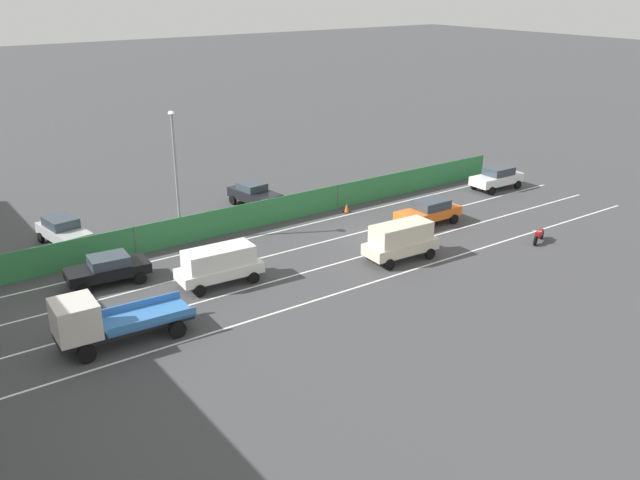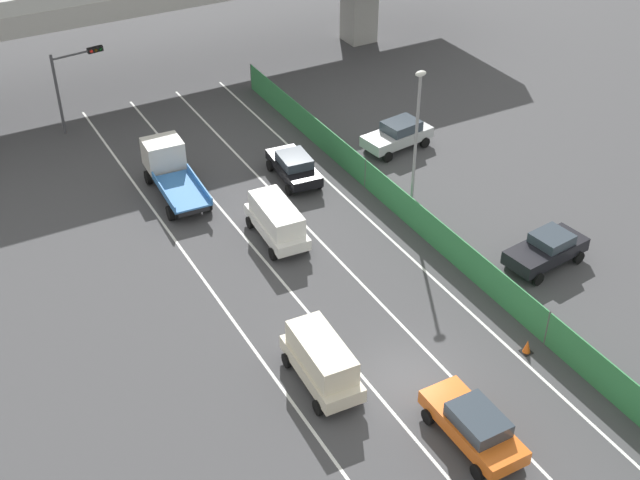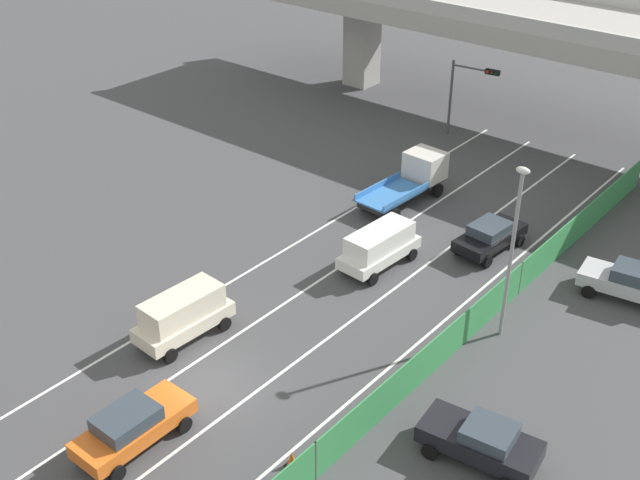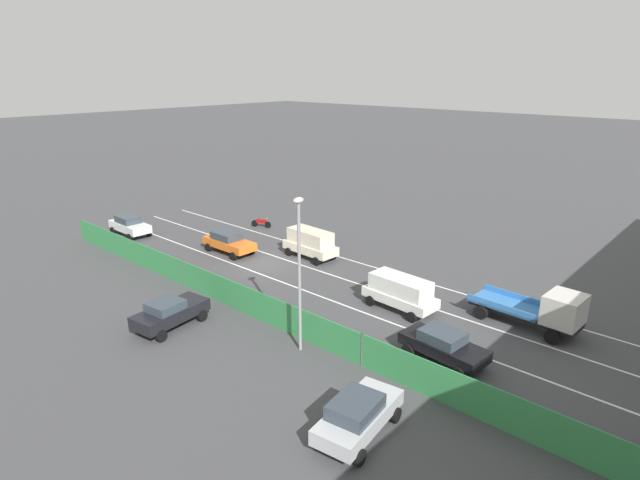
% 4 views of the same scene
% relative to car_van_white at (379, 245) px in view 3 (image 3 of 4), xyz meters
% --- Properties ---
extents(ground_plane, '(300.00, 300.00, 0.00)m').
position_rel_car_van_white_xyz_m(ground_plane, '(0.21, -11.68, -1.17)').
color(ground_plane, '#424244').
extents(lane_line_left_edge, '(0.14, 48.75, 0.01)m').
position_rel_car_van_white_xyz_m(lane_line_left_edge, '(-4.63, -5.30, -1.17)').
color(lane_line_left_edge, silver).
rests_on(lane_line_left_edge, ground).
extents(lane_line_mid_left, '(0.14, 48.75, 0.01)m').
position_rel_car_van_white_xyz_m(lane_line_mid_left, '(-1.40, -5.30, -1.17)').
color(lane_line_mid_left, silver).
rests_on(lane_line_mid_left, ground).
extents(lane_line_mid_right, '(0.14, 48.75, 0.01)m').
position_rel_car_van_white_xyz_m(lane_line_mid_right, '(1.82, -5.30, -1.17)').
color(lane_line_mid_right, silver).
rests_on(lane_line_mid_right, ground).
extents(lane_line_right_edge, '(0.14, 48.75, 0.01)m').
position_rel_car_van_white_xyz_m(lane_line_right_edge, '(5.05, -5.30, -1.17)').
color(lane_line_right_edge, silver).
rests_on(lane_line_right_edge, ground).
extents(elevated_overpass, '(54.09, 9.85, 8.84)m').
position_rel_car_van_white_xyz_m(elevated_overpass, '(0.21, 21.08, 5.86)').
color(elevated_overpass, '#A09E99').
rests_on(elevated_overpass, ground).
extents(green_fence, '(0.10, 44.85, 1.75)m').
position_rel_car_van_white_xyz_m(green_fence, '(6.58, -5.30, -0.30)').
color(green_fence, '#338447').
rests_on(green_fence, ground).
extents(car_van_white, '(2.23, 4.64, 2.05)m').
position_rel_car_van_white_xyz_m(car_van_white, '(0.00, 0.00, 0.00)').
color(car_van_white, silver).
rests_on(car_van_white, ground).
extents(car_sedan_black, '(2.32, 4.45, 1.58)m').
position_rel_car_van_white_xyz_m(car_sedan_black, '(3.48, 4.83, -0.29)').
color(car_sedan_black, black).
rests_on(car_sedan_black, ground).
extents(car_taxi_orange, '(2.03, 4.57, 1.66)m').
position_rel_car_van_white_xyz_m(car_taxi_orange, '(0.40, -15.71, -0.25)').
color(car_taxi_orange, orange).
rests_on(car_taxi_orange, ground).
extents(car_van_cream, '(2.17, 4.49, 2.20)m').
position_rel_car_van_white_xyz_m(car_van_cream, '(-3.04, -10.15, 0.07)').
color(car_van_cream, beige).
rests_on(car_van_cream, ground).
extents(flatbed_truck_blue, '(2.59, 6.11, 2.45)m').
position_rel_car_van_white_xyz_m(flatbed_truck_blue, '(-2.92, 7.44, 0.10)').
color(flatbed_truck_blue, black).
rests_on(flatbed_truck_blue, ground).
extents(parked_sedan_dark, '(4.46, 2.47, 1.65)m').
position_rel_car_van_white_xyz_m(parked_sedan_dark, '(10.48, -8.27, -0.26)').
color(parked_sedan_dark, black).
rests_on(parked_sedan_dark, ground).
extents(parked_wagon_silver, '(4.53, 2.49, 1.72)m').
position_rel_car_van_white_xyz_m(parked_wagon_silver, '(10.65, 5.10, -0.23)').
color(parked_wagon_silver, '#B2B5B7').
rests_on(parked_wagon_silver, ground).
extents(traffic_light, '(3.31, 0.60, 5.14)m').
position_rel_car_van_white_xyz_m(traffic_light, '(-5.25, 16.88, 2.48)').
color(traffic_light, '#47474C').
rests_on(traffic_light, ground).
extents(street_lamp, '(0.60, 0.36, 8.06)m').
position_rel_car_van_white_xyz_m(street_lamp, '(7.43, -1.14, 3.64)').
color(street_lamp, gray).
rests_on(street_lamp, ground).
extents(traffic_cone, '(0.47, 0.47, 0.66)m').
position_rel_car_van_white_xyz_m(traffic_cone, '(5.52, -12.80, -0.87)').
color(traffic_cone, orange).
rests_on(traffic_cone, ground).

